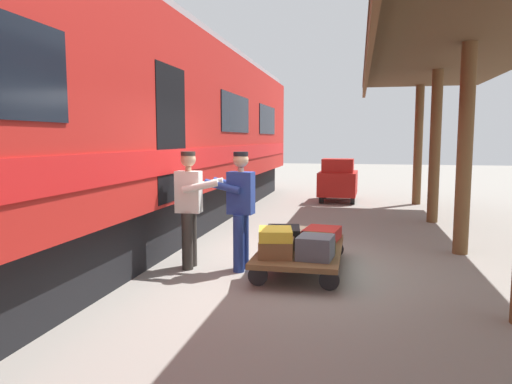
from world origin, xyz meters
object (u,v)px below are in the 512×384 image
object	(u,v)px
suitcase_black_hardshell	(284,237)
suitcase_olive_duffel	(319,242)
suitcase_red_plastic	(322,234)
baggage_tug	(338,181)
suitcase_slate_roller	(315,247)
luggage_cart	(301,251)
suitcase_brown_leather	(277,248)
porter_in_overalls	(240,206)
suitcase_yellow_case	(275,234)
suitcase_cream_canvas	(289,233)
train_car	(81,127)
porter_by_door	(190,205)

from	to	relation	value
suitcase_black_hardshell	suitcase_olive_duffel	world-z (taller)	suitcase_black_hardshell
suitcase_red_plastic	baggage_tug	xyz separation A→B (m)	(0.05, -7.18, 0.21)
suitcase_slate_roller	suitcase_red_plastic	distance (m)	1.19
luggage_cart	suitcase_brown_leather	distance (m)	0.67
suitcase_brown_leather	suitcase_slate_roller	bearing A→B (deg)	180.00
suitcase_black_hardshell	suitcase_olive_duffel	bearing A→B (deg)	180.00
suitcase_slate_roller	porter_in_overalls	xyz separation A→B (m)	(1.12, -0.40, 0.45)
suitcase_yellow_case	luggage_cart	bearing A→B (deg)	-114.88
suitcase_red_plastic	suitcase_yellow_case	bearing A→B (deg)	65.91
suitcase_cream_canvas	suitcase_yellow_case	world-z (taller)	suitcase_yellow_case
suitcase_brown_leather	suitcase_black_hardshell	bearing A→B (deg)	-90.00
suitcase_cream_canvas	suitcase_yellow_case	size ratio (longest dim) A/B	0.98
train_car	suitcase_red_plastic	bearing A→B (deg)	-170.69
suitcase_slate_roller	suitcase_olive_duffel	size ratio (longest dim) A/B	0.75
suitcase_black_hardshell	porter_by_door	distance (m)	1.43
porter_in_overalls	porter_by_door	distance (m)	0.73
suitcase_olive_duffel	suitcase_brown_leather	bearing A→B (deg)	49.27
suitcase_cream_canvas	porter_by_door	distance (m)	1.65
suitcase_olive_duffel	suitcase_cream_canvas	world-z (taller)	suitcase_olive_duffel
suitcase_black_hardshell	porter_in_overalls	size ratio (longest dim) A/B	0.33
suitcase_olive_duffel	baggage_tug	world-z (taller)	baggage_tug
suitcase_olive_duffel	suitcase_cream_canvas	size ratio (longest dim) A/B	1.24
luggage_cart	suitcase_yellow_case	bearing A→B (deg)	65.12
suitcase_black_hardshell	suitcase_brown_leather	bearing A→B (deg)	90.00
train_car	suitcase_yellow_case	world-z (taller)	train_car
suitcase_cream_canvas	baggage_tug	xyz separation A→B (m)	(-0.46, -7.18, 0.22)
train_car	luggage_cart	world-z (taller)	train_car
suitcase_cream_canvas	porter_in_overalls	distance (m)	1.12
suitcase_slate_roller	suitcase_yellow_case	size ratio (longest dim) A/B	0.90
porter_in_overalls	baggage_tug	size ratio (longest dim) A/B	0.98
train_car	suitcase_slate_roller	bearing A→B (deg)	171.04
suitcase_slate_roller	suitcase_black_hardshell	distance (m)	0.78
suitcase_slate_roller	baggage_tug	distance (m)	8.37
suitcase_olive_duffel	porter_in_overalls	size ratio (longest dim) A/B	0.37
suitcase_black_hardshell	porter_by_door	size ratio (longest dim) A/B	0.33
luggage_cart	suitcase_slate_roller	distance (m)	0.68
suitcase_cream_canvas	suitcase_olive_duffel	bearing A→B (deg)	130.73
suitcase_red_plastic	luggage_cart	bearing A→B (deg)	66.70
suitcase_brown_leather	suitcase_yellow_case	size ratio (longest dim) A/B	0.92
suitcase_brown_leather	suitcase_cream_canvas	bearing A→B (deg)	-90.00
suitcase_yellow_case	baggage_tug	distance (m)	8.38
porter_by_door	luggage_cart	bearing A→B (deg)	-172.14
baggage_tug	suitcase_slate_roller	bearing A→B (deg)	90.37
train_car	porter_by_door	size ratio (longest dim) A/B	12.79
suitcase_brown_leather	porter_in_overalls	bearing A→B (deg)	-33.68
suitcase_brown_leather	suitcase_yellow_case	world-z (taller)	suitcase_yellow_case
train_car	suitcase_cream_canvas	world-z (taller)	train_car
train_car	baggage_tug	bearing A→B (deg)	-115.06
porter_in_overalls	porter_by_door	xyz separation A→B (m)	(0.73, 0.03, 0.00)
train_car	suitcase_red_plastic	size ratio (longest dim) A/B	34.81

